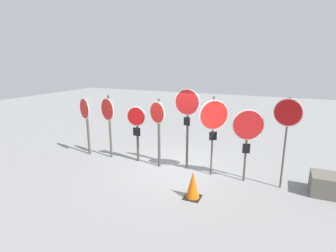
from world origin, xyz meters
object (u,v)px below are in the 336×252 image
at_px(stop_sign_3, 158,122).
at_px(traffic_cone_0, 193,185).
at_px(stop_sign_1, 108,115).
at_px(stop_sign_5, 214,119).
at_px(stop_sign_6, 248,130).
at_px(stop_sign_2, 137,125).
at_px(stop_sign_0, 86,116).
at_px(stop_sign_4, 187,112).
at_px(stop_sign_7, 287,119).
at_px(storage_crate, 330,185).

distance_m(stop_sign_3, traffic_cone_0, 2.57).
bearing_deg(stop_sign_1, stop_sign_5, 21.80).
bearing_deg(stop_sign_6, stop_sign_2, 161.83).
xyz_separation_m(stop_sign_0, traffic_cone_0, (4.67, -1.51, -1.11)).
height_order(stop_sign_4, stop_sign_6, stop_sign_4).
height_order(stop_sign_1, stop_sign_5, stop_sign_5).
bearing_deg(stop_sign_7, stop_sign_0, -166.39).
xyz_separation_m(stop_sign_2, traffic_cone_0, (2.58, -1.63, -0.98)).
distance_m(stop_sign_2, stop_sign_5, 2.71).
distance_m(stop_sign_0, stop_sign_3, 2.96).
height_order(stop_sign_5, traffic_cone_0, stop_sign_5).
bearing_deg(storage_crate, stop_sign_3, -178.90).
bearing_deg(stop_sign_6, storage_crate, -14.28).
distance_m(stop_sign_0, stop_sign_1, 0.97).
xyz_separation_m(stop_sign_2, stop_sign_3, (0.87, -0.12, 0.21)).
relative_size(stop_sign_2, stop_sign_4, 0.75).
bearing_deg(stop_sign_1, stop_sign_6, 21.51).
height_order(stop_sign_1, traffic_cone_0, stop_sign_1).
distance_m(stop_sign_2, storage_crate, 5.93).
bearing_deg(stop_sign_2, stop_sign_0, 176.65).
xyz_separation_m(stop_sign_5, storage_crate, (3.16, 0.05, -1.52)).
relative_size(stop_sign_0, traffic_cone_0, 2.93).
xyz_separation_m(stop_sign_6, stop_sign_7, (0.98, -0.03, 0.40)).
distance_m(stop_sign_4, stop_sign_7, 2.86).
relative_size(stop_sign_4, stop_sign_5, 1.07).
relative_size(stop_sign_0, stop_sign_7, 0.84).
height_order(stop_sign_0, stop_sign_5, stop_sign_5).
height_order(stop_sign_1, storage_crate, stop_sign_1).
distance_m(stop_sign_1, stop_sign_4, 2.93).
bearing_deg(stop_sign_0, stop_sign_7, 25.63).
bearing_deg(storage_crate, stop_sign_4, 178.58).
xyz_separation_m(stop_sign_0, stop_sign_1, (0.97, 0.05, 0.11)).
xyz_separation_m(stop_sign_3, stop_sign_5, (1.81, 0.04, 0.25)).
bearing_deg(stop_sign_0, stop_sign_2, 28.94).
bearing_deg(stop_sign_5, stop_sign_7, -36.56).
bearing_deg(stop_sign_4, traffic_cone_0, -61.85).
xyz_separation_m(stop_sign_2, stop_sign_5, (2.68, -0.08, 0.45)).
bearing_deg(stop_sign_7, storage_crate, 19.16).
distance_m(stop_sign_4, storage_crate, 4.37).
bearing_deg(stop_sign_7, stop_sign_4, -170.44).
height_order(stop_sign_4, stop_sign_5, stop_sign_4).
height_order(stop_sign_0, stop_sign_2, stop_sign_0).
xyz_separation_m(stop_sign_4, traffic_cone_0, (0.79, -1.70, -1.54)).
height_order(stop_sign_5, stop_sign_7, stop_sign_7).
bearing_deg(storage_crate, stop_sign_6, -177.82).
relative_size(stop_sign_1, traffic_cone_0, 3.12).
height_order(stop_sign_4, stop_sign_7, stop_sign_4).
height_order(stop_sign_1, stop_sign_7, stop_sign_7).
relative_size(stop_sign_6, traffic_cone_0, 2.94).
bearing_deg(stop_sign_0, stop_sign_1, 29.01).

